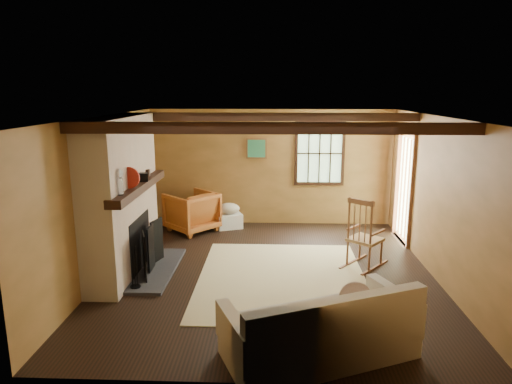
{
  "coord_description": "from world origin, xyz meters",
  "views": [
    {
      "loc": [
        0.07,
        -6.64,
        2.76
      ],
      "look_at": [
        -0.22,
        0.4,
        1.2
      ],
      "focal_mm": 32.0,
      "sensor_mm": 36.0,
      "label": 1
    }
  ],
  "objects_px": {
    "sofa": "(322,332)",
    "laundry_basket": "(229,221)",
    "fireplace": "(123,202)",
    "rocking_chair": "(364,238)",
    "armchair": "(192,212)"
  },
  "relations": [
    {
      "from": "sofa",
      "to": "laundry_basket",
      "type": "distance_m",
      "value": 4.86
    },
    {
      "from": "laundry_basket",
      "to": "armchair",
      "type": "bearing_deg",
      "value": -161.27
    },
    {
      "from": "fireplace",
      "to": "armchair",
      "type": "distance_m",
      "value": 2.32
    },
    {
      "from": "fireplace",
      "to": "armchair",
      "type": "xyz_separation_m",
      "value": [
        0.65,
        2.11,
        -0.7
      ]
    },
    {
      "from": "sofa",
      "to": "laundry_basket",
      "type": "height_order",
      "value": "sofa"
    },
    {
      "from": "fireplace",
      "to": "laundry_basket",
      "type": "height_order",
      "value": "fireplace"
    },
    {
      "from": "sofa",
      "to": "armchair",
      "type": "xyz_separation_m",
      "value": [
        -2.16,
        4.39,
        0.11
      ]
    },
    {
      "from": "armchair",
      "to": "fireplace",
      "type": "bearing_deg",
      "value": 25.7
    },
    {
      "from": "fireplace",
      "to": "rocking_chair",
      "type": "distance_m",
      "value": 3.8
    },
    {
      "from": "fireplace",
      "to": "laundry_basket",
      "type": "bearing_deg",
      "value": 59.77
    },
    {
      "from": "rocking_chair",
      "to": "armchair",
      "type": "height_order",
      "value": "rocking_chair"
    },
    {
      "from": "rocking_chair",
      "to": "laundry_basket",
      "type": "relative_size",
      "value": 2.29
    },
    {
      "from": "fireplace",
      "to": "sofa",
      "type": "height_order",
      "value": "fireplace"
    },
    {
      "from": "rocking_chair",
      "to": "sofa",
      "type": "relative_size",
      "value": 0.52
    },
    {
      "from": "sofa",
      "to": "laundry_basket",
      "type": "xyz_separation_m",
      "value": [
        -1.44,
        4.64,
        -0.14
      ]
    }
  ]
}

